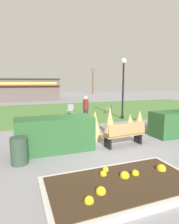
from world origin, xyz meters
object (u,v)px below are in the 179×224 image
at_px(park_bench, 125,134).
at_px(food_kiosk, 27,89).
at_px(tree_left_bg, 93,82).
at_px(cafe_chair_east, 70,109).
at_px(person_standing, 86,110).
at_px(parked_car_west_slot, 6,93).
at_px(parked_car_center_slot, 36,93).
at_px(cafe_chair_west, 110,107).
at_px(lamppost_mid, 123,81).
at_px(trash_bin, 19,151).

xyz_separation_m(park_bench, food_kiosk, (-2.61, 21.69, 1.06)).
bearing_deg(park_bench, tree_left_bg, 70.35).
distance_m(cafe_chair_east, person_standing, 2.93).
xyz_separation_m(parked_car_west_slot, parked_car_center_slot, (5.01, 0.00, 0.00)).
distance_m(park_bench, tree_left_bg, 35.38).
xyz_separation_m(cafe_chair_east, person_standing, (0.18, -2.90, 0.33)).
height_order(cafe_chair_east, person_standing, person_standing).
bearing_deg(cafe_chair_west, park_bench, -112.93).
distance_m(food_kiosk, cafe_chair_east, 14.54).
distance_m(park_bench, parked_car_west_slot, 30.01).
distance_m(lamppost_mid, cafe_chair_east, 4.38).
xyz_separation_m(food_kiosk, person_standing, (2.57, -17.20, -0.68)).
height_order(cafe_chair_west, parked_car_center_slot, parked_car_center_slot).
xyz_separation_m(park_bench, cafe_chair_west, (3.09, 7.31, 0.05)).
xyz_separation_m(cafe_chair_west, cafe_chair_east, (-3.31, 0.08, 0.00)).
xyz_separation_m(park_bench, parked_car_west_slot, (-5.75, 29.45, 0.16)).
height_order(trash_bin, parked_car_west_slot, parked_car_west_slot).
height_order(cafe_chair_west, person_standing, person_standing).
relative_size(cafe_chair_east, parked_car_west_slot, 0.21).
distance_m(person_standing, parked_car_west_slot, 25.61).
height_order(park_bench, cafe_chair_east, park_bench).
bearing_deg(trash_bin, parked_car_center_slot, 83.89).
bearing_deg(parked_car_west_slot, lamppost_mid, -70.40).
bearing_deg(cafe_chair_west, tree_left_bg, 71.30).
bearing_deg(trash_bin, parked_car_west_slot, 93.49).
relative_size(person_standing, tree_left_bg, 0.29).
xyz_separation_m(park_bench, tree_left_bg, (11.87, 33.26, 2.02)).
distance_m(trash_bin, tree_left_bg, 37.18).
height_order(cafe_chair_east, tree_left_bg, tree_left_bg).
relative_size(parked_car_center_slot, tree_left_bg, 0.76).
bearing_deg(person_standing, lamppost_mid, -169.64).
relative_size(trash_bin, food_kiosk, 0.10).
relative_size(cafe_chair_east, person_standing, 0.53).
relative_size(parked_car_west_slot, tree_left_bg, 0.74).
xyz_separation_m(person_standing, tree_left_bg, (11.91, 28.77, 1.64)).
relative_size(food_kiosk, tree_left_bg, 1.51).
relative_size(lamppost_mid, food_kiosk, 0.48).
height_order(parked_car_west_slot, tree_left_bg, tree_left_bg).
distance_m(cafe_chair_west, parked_car_center_slot, 22.48).
distance_m(trash_bin, person_standing, 6.21).
bearing_deg(park_bench, lamppost_mid, 60.41).
bearing_deg(parked_car_west_slot, park_bench, -78.96).
xyz_separation_m(trash_bin, food_kiosk, (1.32, 22.01, 1.12)).
distance_m(lamppost_mid, parked_car_west_slot, 25.89).
height_order(cafe_chair_east, parked_car_center_slot, parked_car_center_slot).
xyz_separation_m(food_kiosk, cafe_chair_west, (5.70, -14.38, -1.01)).
height_order(park_bench, person_standing, person_standing).
relative_size(lamppost_mid, tree_left_bg, 0.72).
bearing_deg(person_standing, parked_car_west_slot, -79.08).
bearing_deg(lamppost_mid, parked_car_center_slot, 98.55).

